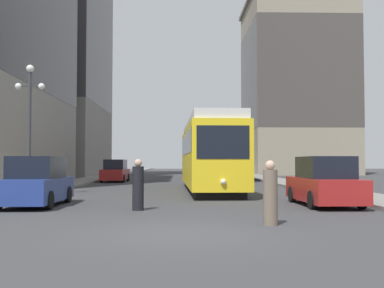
{
  "coord_description": "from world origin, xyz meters",
  "views": [
    {
      "loc": [
        -0.02,
        -10.38,
        1.61
      ],
      "look_at": [
        0.48,
        8.85,
        2.38
      ],
      "focal_mm": 42.68,
      "sensor_mm": 36.0,
      "label": 1
    }
  ],
  "objects": [
    {
      "name": "ground_plane",
      "position": [
        0.0,
        0.0,
        0.0
      ],
      "size": [
        200.0,
        200.0,
        0.0
      ],
      "primitive_type": "plane",
      "color": "#38383A"
    },
    {
      "name": "sidewalk_left",
      "position": [
        -7.95,
        40.0,
        0.07
      ],
      "size": [
        2.64,
        120.0,
        0.15
      ],
      "primitive_type": "cube",
      "color": "gray",
      "rests_on": "ground"
    },
    {
      "name": "sidewalk_right",
      "position": [
        7.95,
        40.0,
        0.07
      ],
      "size": [
        2.64,
        120.0,
        0.15
      ],
      "primitive_type": "cube",
      "color": "gray",
      "rests_on": "ground"
    },
    {
      "name": "streetcar",
      "position": [
        1.59,
        15.2,
        2.1
      ],
      "size": [
        2.95,
        13.65,
        3.89
      ],
      "rotation": [
        0.0,
        0.0,
        0.02
      ],
      "color": "black",
      "rests_on": "ground"
    },
    {
      "name": "transit_bus",
      "position": [
        4.73,
        31.39,
        1.95
      ],
      "size": [
        2.85,
        11.11,
        3.45
      ],
      "rotation": [
        0.0,
        0.0,
        -0.02
      ],
      "color": "black",
      "rests_on": "ground"
    },
    {
      "name": "parked_car_left_near",
      "position": [
        -5.34,
        6.65,
        0.84
      ],
      "size": [
        1.94,
        4.45,
        1.82
      ],
      "rotation": [
        0.0,
        0.0,
        0.01
      ],
      "color": "black",
      "rests_on": "ground"
    },
    {
      "name": "parked_car_left_mid",
      "position": [
        -5.33,
        27.14,
        0.84
      ],
      "size": [
        1.96,
        4.39,
        1.82
      ],
      "rotation": [
        0.0,
        0.0,
        -0.02
      ],
      "color": "black",
      "rests_on": "ground"
    },
    {
      "name": "parked_car_right_far",
      "position": [
        5.33,
        6.46,
        0.84
      ],
      "size": [
        1.9,
        4.45,
        1.82
      ],
      "rotation": [
        0.0,
        0.0,
        3.14
      ],
      "color": "black",
      "rests_on": "ground"
    },
    {
      "name": "pedestrian_crossing_near",
      "position": [
        -1.43,
        4.95,
        0.8
      ],
      "size": [
        0.38,
        0.38,
        1.72
      ],
      "rotation": [
        0.0,
        0.0,
        1.82
      ],
      "color": "black",
      "rests_on": "ground"
    },
    {
      "name": "pedestrian_crossing_far",
      "position": [
        2.29,
        1.28,
        0.77
      ],
      "size": [
        0.37,
        0.37,
        1.66
      ],
      "rotation": [
        0.0,
        0.0,
        0.57
      ],
      "color": "#6B5B4C",
      "rests_on": "ground"
    },
    {
      "name": "lamp_post_left_near",
      "position": [
        -7.23,
        11.54,
        4.13
      ],
      "size": [
        1.41,
        0.36,
        6.14
      ],
      "color": "#333338",
      "rests_on": "sidewalk_left"
    },
    {
      "name": "building_left_midblock",
      "position": [
        -16.65,
        42.79,
        16.75
      ],
      "size": [
        15.35,
        17.81,
        32.46
      ],
      "color": "gray",
      "rests_on": "ground"
    },
    {
      "name": "building_right_corner",
      "position": [
        15.76,
        51.17,
        12.23
      ],
      "size": [
        13.57,
        15.13,
        23.76
      ],
      "color": "gray",
      "rests_on": "ground"
    }
  ]
}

